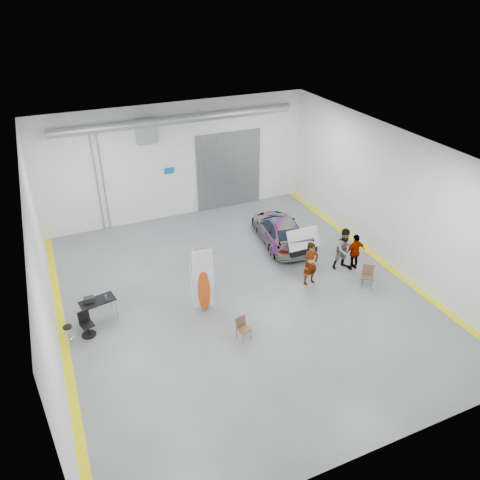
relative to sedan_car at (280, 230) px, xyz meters
name	(u,v)px	position (x,y,z in m)	size (l,w,h in m)	color
ground	(240,295)	(-3.47, -3.18, -0.66)	(16.00, 16.00, 0.00)	slate
room_shell	(224,181)	(-3.24, -0.96, 3.42)	(14.02, 16.18, 6.01)	silver
sedan_car	(280,230)	(0.00, 0.00, 0.00)	(1.85, 4.55, 1.32)	white
person_a	(311,264)	(-0.48, -3.57, 0.30)	(0.70, 0.46, 1.93)	#87634A
person_b	(345,249)	(1.48, -3.14, 0.31)	(0.94, 0.72, 1.93)	teal
person_c	(355,252)	(1.86, -3.38, 0.19)	(0.98, 0.41, 1.70)	brown
surfboard_display	(204,285)	(-5.09, -3.48, 0.48)	(0.80, 0.27, 2.82)	white
folding_chair_near	(244,333)	(-4.42, -5.63, -0.39)	(0.50, 0.52, 0.88)	brown
folding_chair_far	(367,281)	(1.55, -4.76, -0.36)	(0.62, 0.68, 0.95)	brown
shop_stool	(69,334)	(-10.11, -3.27, -0.34)	(0.33, 0.33, 0.65)	black
work_table	(95,301)	(-9.00, -2.38, 0.15)	(1.38, 0.87, 1.05)	#93969B
office_chair	(87,325)	(-9.46, -3.17, -0.23)	(0.52, 0.54, 0.97)	black
trunk_lid	(302,236)	(0.00, -2.02, 0.68)	(1.54, 0.93, 0.04)	silver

